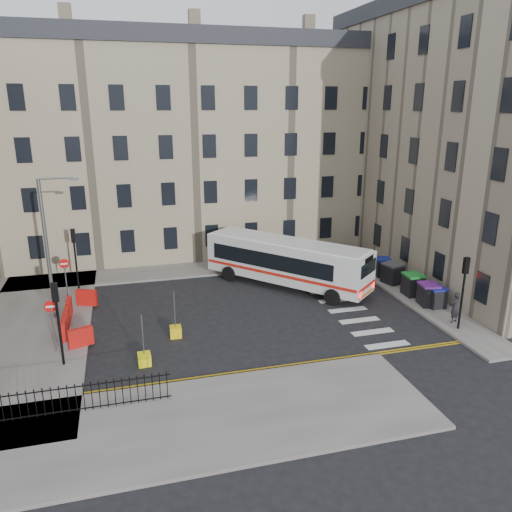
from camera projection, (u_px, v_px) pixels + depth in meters
name	position (u px, v px, depth m)	size (l,w,h in m)	color
ground	(279.00, 309.00, 30.43)	(120.00, 120.00, 0.00)	black
pavement_north	(166.00, 272.00, 36.85)	(36.00, 3.20, 0.15)	slate
pavement_east	(380.00, 274.00, 36.34)	(2.40, 26.00, 0.15)	slate
pavement_west	(35.00, 327.00, 27.84)	(6.00, 22.00, 0.15)	slate
pavement_sw	(185.00, 423.00, 19.43)	(20.00, 6.00, 0.15)	slate
terrace_north	(140.00, 147.00, 40.46)	(38.30, 10.80, 17.20)	gray
corner_east	(504.00, 137.00, 36.95)	(17.80, 24.30, 19.20)	gray
traffic_light_east	(464.00, 282.00, 26.65)	(0.28, 0.22, 4.10)	black
traffic_light_nw	(75.00, 249.00, 32.60)	(0.28, 0.22, 4.10)	black
traffic_light_sw	(57.00, 311.00, 22.91)	(0.28, 0.22, 4.10)	black
streetlamp	(47.00, 247.00, 27.76)	(0.50, 0.22, 8.14)	#595B5E
no_entry_north	(65.00, 271.00, 30.86)	(0.60, 0.08, 3.00)	#595B5E
no_entry_south	(52.00, 315.00, 24.40)	(0.60, 0.08, 3.00)	#595B5E
roadworks_barriers	(74.00, 317.00, 27.75)	(1.66, 6.26, 1.00)	red
iron_railings	(72.00, 399.00, 19.84)	(7.80, 0.04, 1.20)	black
bus	(286.00, 261.00, 33.72)	(9.58, 10.48, 3.16)	silver
wheelie_bin_a	(436.00, 297.00, 30.24)	(1.03, 1.17, 1.26)	black
wheelie_bin_b	(428.00, 294.00, 30.49)	(1.25, 1.39, 1.37)	black
wheelie_bin_c	(413.00, 284.00, 32.09)	(1.17, 1.33, 1.41)	black
wheelie_bin_d	(392.00, 273.00, 34.24)	(1.38, 1.50, 1.39)	black
wheelie_bin_e	(383.00, 267.00, 35.71)	(1.31, 1.41, 1.30)	black
pedestrian	(455.00, 307.00, 27.99)	(0.66, 0.43, 1.80)	black
bollard_yellow	(176.00, 332.00, 26.71)	(0.60, 0.60, 0.60)	yellow
bollard_chevron	(144.00, 359.00, 23.83)	(0.60, 0.60, 0.60)	#F1EE0E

